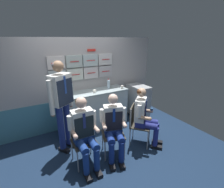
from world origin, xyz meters
The scene contains 15 objects.
ground centered at (0.00, 0.00, -0.02)m, with size 4.80×4.80×0.04m, color #182943.
galley_bulkhead centered at (0.01, 1.37, 1.07)m, with size 4.20×0.14×2.15m.
galley_counter centered at (0.23, 1.09, 0.46)m, with size 1.72×0.53×0.92m.
service_trolley centered at (1.54, 0.98, 0.49)m, with size 0.40×0.65×0.91m.
folding_chair_left centered at (-0.43, 0.09, 0.51)m, with size 0.41×0.41×0.83m.
crew_member_left centered at (-0.43, -0.07, 0.68)m, with size 0.49×0.61×1.24m.
folding_chair_center centered at (0.16, 0.03, 0.51)m, with size 0.51×0.51×0.83m.
crew_member_center centered at (0.10, -0.12, 0.66)m, with size 0.52×0.65×1.21m.
folding_chair_right centered at (0.73, 0.02, 0.51)m, with size 0.57×0.57×0.83m.
crew_member_right centered at (0.84, -0.10, 0.67)m, with size 0.62×0.64×1.22m.
crew_member_standing centered at (-0.61, 0.56, 1.07)m, with size 0.48×0.40×1.77m.
water_bottle_short centered at (-0.23, 1.22, 1.05)m, with size 0.08×0.08×0.26m.
sparkling_bottle_green centered at (0.68, 1.11, 1.04)m, with size 0.07×0.07×0.25m.
espresso_cup_small centered at (0.98, 0.95, 0.96)m, with size 0.07×0.07×0.07m.
paper_cup_tan centered at (0.24, 0.99, 0.96)m, with size 0.07×0.07×0.07m.
Camera 1 is at (-1.21, -2.32, 2.13)m, focal length 26.02 mm.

